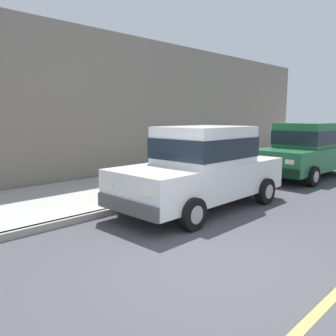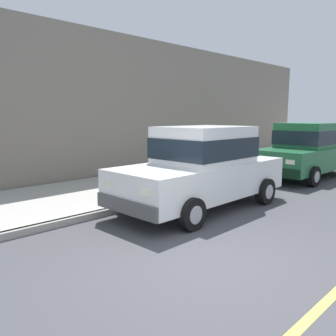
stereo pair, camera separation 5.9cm
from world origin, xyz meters
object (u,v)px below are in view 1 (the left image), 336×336
car_white_sedan (203,167)px  dog_grey (127,178)px  fire_hydrant (220,169)px  car_green_sedan (306,150)px

car_white_sedan → dog_grey: size_ratio=7.40×
dog_grey → fire_hydrant: fire_hydrant is taller
car_green_sedan → dog_grey: bearing=-113.0°
car_white_sedan → dog_grey: 2.63m
car_white_sedan → car_green_sedan: size_ratio=1.00×
car_green_sedan → dog_grey: car_green_sedan is taller
car_white_sedan → fire_hydrant: 3.17m
dog_grey → fire_hydrant: 3.16m
dog_grey → fire_hydrant: size_ratio=0.86×
car_green_sedan → dog_grey: size_ratio=7.42×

